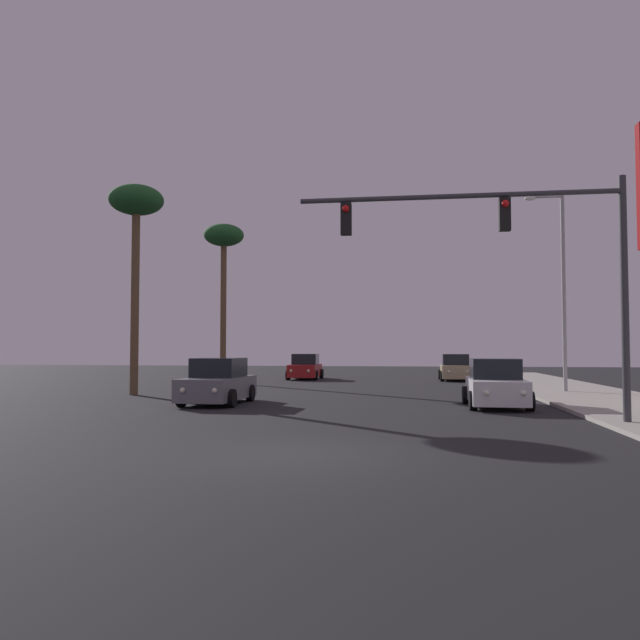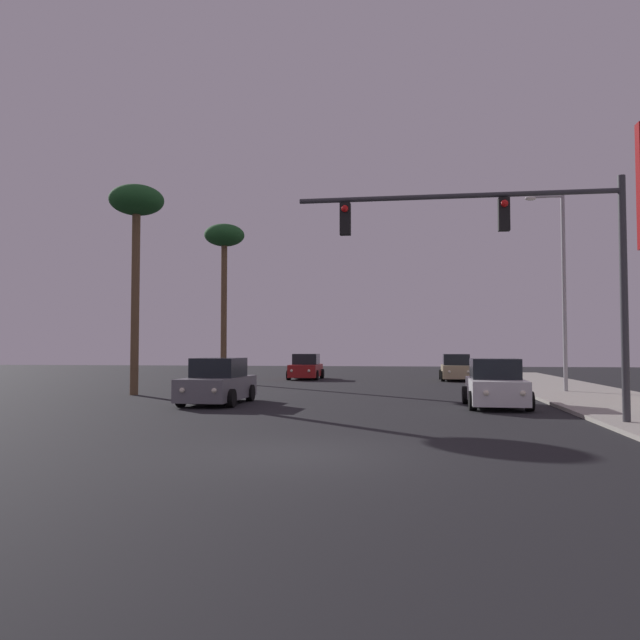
{
  "view_description": "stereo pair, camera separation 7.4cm",
  "coord_description": "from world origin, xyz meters",
  "px_view_note": "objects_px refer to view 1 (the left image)",
  "views": [
    {
      "loc": [
        2.01,
        -11.92,
        2.03
      ],
      "look_at": [
        -1.66,
        13.72,
        3.22
      ],
      "focal_mm": 35.0,
      "sensor_mm": 36.0,
      "label": 1
    },
    {
      "loc": [
        2.09,
        -11.91,
        2.03
      ],
      "look_at": [
        -1.66,
        13.72,
        3.22
      ],
      "focal_mm": 35.0,
      "sensor_mm": 36.0,
      "label": 2
    }
  ],
  "objects_px": {
    "car_tan": "(455,368)",
    "street_lamp": "(561,280)",
    "car_white": "(495,385)",
    "palm_tree_mid": "(224,245)",
    "car_grey": "(218,383)",
    "palm_tree_near": "(136,212)",
    "traffic_light_mast": "(522,246)",
    "car_red": "(305,368)"
  },
  "relations": [
    {
      "from": "car_grey",
      "to": "traffic_light_mast",
      "type": "height_order",
      "value": "traffic_light_mast"
    },
    {
      "from": "car_tan",
      "to": "street_lamp",
      "type": "distance_m",
      "value": 12.66
    },
    {
      "from": "car_red",
      "to": "street_lamp",
      "type": "height_order",
      "value": "street_lamp"
    },
    {
      "from": "traffic_light_mast",
      "to": "car_white",
      "type": "bearing_deg",
      "value": 90.83
    },
    {
      "from": "car_white",
      "to": "palm_tree_mid",
      "type": "relative_size",
      "value": 0.46
    },
    {
      "from": "car_tan",
      "to": "palm_tree_mid",
      "type": "relative_size",
      "value": 0.46
    },
    {
      "from": "street_lamp",
      "to": "palm_tree_mid",
      "type": "xyz_separation_m",
      "value": [
        -17.8,
        6.51,
        3.14
      ]
    },
    {
      "from": "car_white",
      "to": "car_tan",
      "type": "bearing_deg",
      "value": -88.07
    },
    {
      "from": "car_grey",
      "to": "palm_tree_mid",
      "type": "bearing_deg",
      "value": -72.26
    },
    {
      "from": "car_white",
      "to": "street_lamp",
      "type": "relative_size",
      "value": 0.48
    },
    {
      "from": "car_tan",
      "to": "street_lamp",
      "type": "height_order",
      "value": "street_lamp"
    },
    {
      "from": "car_grey",
      "to": "traffic_light_mast",
      "type": "relative_size",
      "value": 0.49
    },
    {
      "from": "traffic_light_mast",
      "to": "palm_tree_mid",
      "type": "relative_size",
      "value": 0.92
    },
    {
      "from": "car_tan",
      "to": "palm_tree_near",
      "type": "distance_m",
      "value": 22.15
    },
    {
      "from": "car_grey",
      "to": "street_lamp",
      "type": "distance_m",
      "value": 16.15
    },
    {
      "from": "car_grey",
      "to": "traffic_light_mast",
      "type": "distance_m",
      "value": 11.87
    },
    {
      "from": "palm_tree_near",
      "to": "car_white",
      "type": "bearing_deg",
      "value": -13.39
    },
    {
      "from": "car_white",
      "to": "palm_tree_mid",
      "type": "distance_m",
      "value": 20.84
    },
    {
      "from": "car_tan",
      "to": "traffic_light_mast",
      "type": "bearing_deg",
      "value": 91.25
    },
    {
      "from": "car_grey",
      "to": "palm_tree_mid",
      "type": "height_order",
      "value": "palm_tree_mid"
    },
    {
      "from": "traffic_light_mast",
      "to": "palm_tree_near",
      "type": "relative_size",
      "value": 0.94
    },
    {
      "from": "car_red",
      "to": "palm_tree_mid",
      "type": "height_order",
      "value": "palm_tree_mid"
    },
    {
      "from": "car_red",
      "to": "street_lamp",
      "type": "bearing_deg",
      "value": 138.23
    },
    {
      "from": "car_white",
      "to": "traffic_light_mast",
      "type": "relative_size",
      "value": 0.49
    },
    {
      "from": "car_grey",
      "to": "street_lamp",
      "type": "relative_size",
      "value": 0.48
    },
    {
      "from": "car_white",
      "to": "palm_tree_near",
      "type": "distance_m",
      "value": 16.98
    },
    {
      "from": "car_red",
      "to": "traffic_light_mast",
      "type": "xyz_separation_m",
      "value": [
        9.88,
        -23.61,
        4.04
      ]
    },
    {
      "from": "traffic_light_mast",
      "to": "car_red",
      "type": "bearing_deg",
      "value": 112.72
    },
    {
      "from": "car_white",
      "to": "traffic_light_mast",
      "type": "xyz_separation_m",
      "value": [
        0.07,
        -5.05,
        4.04
      ]
    },
    {
      "from": "car_grey",
      "to": "street_lamp",
      "type": "xyz_separation_m",
      "value": [
        13.8,
        7.17,
        4.36
      ]
    },
    {
      "from": "car_red",
      "to": "palm_tree_near",
      "type": "xyz_separation_m",
      "value": [
        -5.1,
        -15.0,
        7.31
      ]
    },
    {
      "from": "car_white",
      "to": "street_lamp",
      "type": "height_order",
      "value": "street_lamp"
    },
    {
      "from": "car_red",
      "to": "street_lamp",
      "type": "xyz_separation_m",
      "value": [
        13.67,
        -11.52,
        4.36
      ]
    },
    {
      "from": "car_tan",
      "to": "street_lamp",
      "type": "bearing_deg",
      "value": 110.16
    },
    {
      "from": "traffic_light_mast",
      "to": "palm_tree_mid",
      "type": "height_order",
      "value": "palm_tree_mid"
    },
    {
      "from": "palm_tree_near",
      "to": "palm_tree_mid",
      "type": "height_order",
      "value": "palm_tree_mid"
    },
    {
      "from": "palm_tree_near",
      "to": "palm_tree_mid",
      "type": "xyz_separation_m",
      "value": [
        0.97,
        10.0,
        0.19
      ]
    },
    {
      "from": "car_tan",
      "to": "palm_tree_mid",
      "type": "bearing_deg",
      "value": 19.68
    },
    {
      "from": "car_grey",
      "to": "car_red",
      "type": "bearing_deg",
      "value": -88.96
    },
    {
      "from": "palm_tree_mid",
      "to": "car_white",
      "type": "bearing_deg",
      "value": -44.18
    },
    {
      "from": "car_grey",
      "to": "palm_tree_near",
      "type": "relative_size",
      "value": 0.47
    },
    {
      "from": "street_lamp",
      "to": "palm_tree_near",
      "type": "distance_m",
      "value": 19.32
    }
  ]
}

